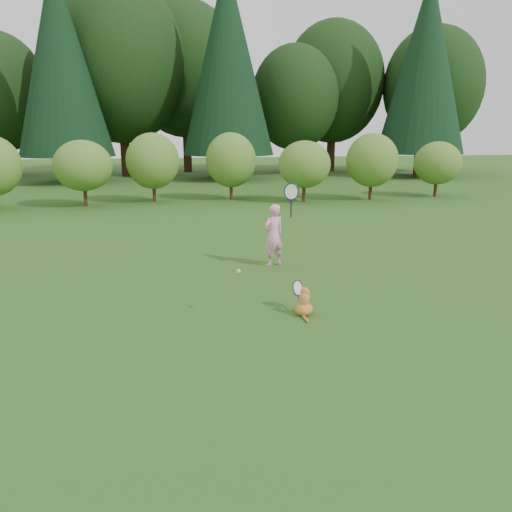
{
  "coord_description": "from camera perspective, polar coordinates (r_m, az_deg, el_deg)",
  "views": [
    {
      "loc": [
        -1.4,
        -7.65,
        2.85
      ],
      "look_at": [
        0.2,
        0.8,
        0.7
      ],
      "focal_mm": 35.0,
      "sensor_mm": 36.0,
      "label": 1
    }
  ],
  "objects": [
    {
      "name": "woodland_backdrop",
      "position": [
        31.04,
        -8.65,
        22.49
      ],
      "size": [
        48.0,
        10.0,
        15.0
      ],
      "primitive_type": null,
      "color": "black",
      "rests_on": "ground"
    },
    {
      "name": "shrub_row",
      "position": [
        20.75,
        -6.91,
        9.92
      ],
      "size": [
        28.0,
        3.0,
        2.8
      ],
      "primitive_type": null,
      "color": "#4D7925",
      "rests_on": "ground"
    },
    {
      "name": "cat",
      "position": [
        8.01,
        5.49,
        -5.03
      ],
      "size": [
        0.47,
        0.7,
        0.64
      ],
      "rotation": [
        0.0,
        0.0,
        -0.41
      ],
      "color": "#B86E23",
      "rests_on": "ground"
    },
    {
      "name": "child",
      "position": [
        10.79,
        2.09,
        2.57
      ],
      "size": [
        0.79,
        0.49,
        2.02
      ],
      "rotation": [
        0.0,
        0.0,
        3.55
      ],
      "color": "#FF98C8",
      "rests_on": "ground"
    },
    {
      "name": "tennis_ball",
      "position": [
        7.75,
        -2.01,
        -1.76
      ],
      "size": [
        0.07,
        0.07,
        0.07
      ],
      "color": "#B0E81B",
      "rests_on": "ground"
    },
    {
      "name": "ground",
      "position": [
        8.28,
        -0.34,
        -6.09
      ],
      "size": [
        100.0,
        100.0,
        0.0
      ],
      "primitive_type": "plane",
      "color": "#215417",
      "rests_on": "ground"
    }
  ]
}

